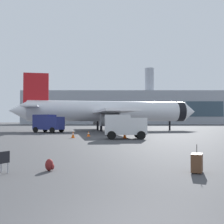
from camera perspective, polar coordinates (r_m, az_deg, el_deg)
airplane_at_gate at (r=49.21m, az=-0.81°, el=0.14°), size 35.64×32.34×10.50m
service_truck at (r=43.22m, az=-13.84°, el=-2.27°), size 5.28×4.15×2.90m
cargo_van at (r=28.02m, az=2.75°, el=-2.96°), size 4.50×2.52×2.60m
safety_cone_near at (r=32.52m, az=-5.22°, el=-4.79°), size 0.44×0.44×0.63m
safety_cone_mid at (r=29.27m, az=2.75°, el=-4.98°), size 0.44×0.44×0.80m
safety_cone_far at (r=30.12m, az=-8.58°, el=-4.89°), size 0.44×0.44×0.78m
rolling_suitcase at (r=10.84m, az=18.02°, el=-10.50°), size 0.62×0.75×1.10m
traveller_backpack at (r=11.04m, az=-13.54°, el=-11.21°), size 0.36×0.40×0.48m
gate_chair at (r=10.96m, az=-23.04°, el=-9.79°), size 0.65×0.65×0.86m
terminal_building at (r=129.13m, az=2.49°, el=0.90°), size 96.07×18.68×27.68m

